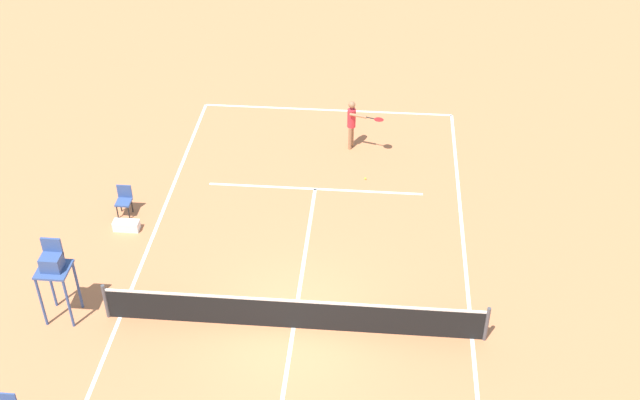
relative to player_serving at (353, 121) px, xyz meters
The scene contains 8 objects.
ground_plane 8.81m from the player_serving, 83.19° to the left, with size 60.00×60.00×0.00m, color #D37A4C.
court_lines 8.81m from the player_serving, 83.19° to the left, with size 9.15×22.47×0.01m.
tennis_net 8.76m from the player_serving, 83.19° to the left, with size 9.75×0.10×1.07m.
player_serving is the anchor object (origin of this frame).
tennis_ball 2.19m from the player_serving, 105.82° to the left, with size 0.07×0.07×0.07m, color #CCE033.
umpire_chair 11.20m from the player_serving, 51.27° to the left, with size 0.80×0.80×2.41m.
courtside_chair_mid 7.93m from the player_serving, 32.93° to the left, with size 0.44×0.46×0.95m.
equipment_bag 8.22m from the player_serving, 38.40° to the left, with size 0.76×0.32×0.30m, color white.
Camera 1 is at (-1.93, 14.63, 14.80)m, focal length 45.37 mm.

